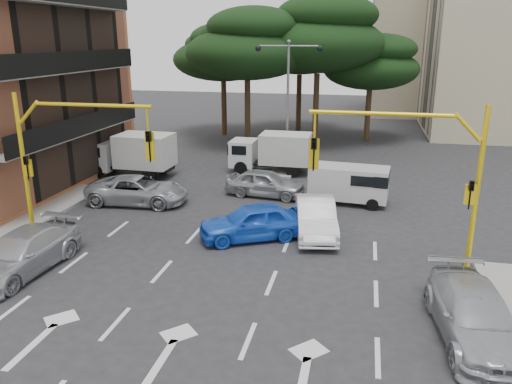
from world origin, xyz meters
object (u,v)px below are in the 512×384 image
box_truck_a (131,155)px  car_silver_cross_a (138,190)px  signal_mast_right (423,166)px  box_truck_b (271,153)px  car_silver_parked (475,315)px  signal_mast_left (61,148)px  car_silver_wagon (22,253)px  car_white_hatch (316,217)px  street_lamp_center (288,82)px  van_white (349,184)px  car_silver_cross_b (265,183)px  car_blue_compact (252,222)px

box_truck_a → car_silver_cross_a: bearing=-149.3°
signal_mast_right → box_truck_b: (-7.54, 12.47, -2.65)m
box_truck_b → car_silver_parked: bearing=-151.5°
signal_mast_left → car_silver_parked: signal_mast_left is taller
box_truck_b → car_silver_wagon: bearing=159.0°
car_white_hatch → street_lamp_center: bearing=95.0°
van_white → car_silver_cross_a: bearing=-71.7°
car_silver_parked → box_truck_b: box_truck_b is taller
signal_mast_right → van_white: size_ratio=1.55×
car_silver_cross_a → box_truck_a: 5.46m
car_white_hatch → box_truck_b: size_ratio=0.91×
car_white_hatch → signal_mast_left: bearing=-173.9°
car_silver_wagon → car_silver_cross_b: car_silver_wagon is taller
van_white → car_silver_cross_b: bearing=-87.6°
car_blue_compact → van_white: bearing=119.8°
signal_mast_left → car_silver_wagon: 4.38m
signal_mast_left → car_silver_wagon: signal_mast_left is taller
signal_mast_right → car_silver_parked: size_ratio=1.21×
signal_mast_right → car_silver_parked: bearing=-72.5°
signal_mast_left → car_silver_cross_a: (0.64, 5.01, -3.19)m
car_silver_cross_a → car_silver_parked: (14.24, -9.05, 0.02)m
signal_mast_right → car_blue_compact: (-6.30, 1.71, -3.13)m
car_white_hatch → van_white: bearing=65.1°
car_silver_wagon → car_silver_parked: 14.94m
signal_mast_right → street_lamp_center: 15.65m
car_silver_parked → street_lamp_center: bearing=108.5°
car_blue_compact → box_truck_a: size_ratio=0.83×
street_lamp_center → box_truck_a: street_lamp_center is taller
car_silver_cross_b → box_truck_b: 4.94m
car_white_hatch → car_blue_compact: size_ratio=1.03×
car_silver_parked → van_white: 12.04m
car_blue_compact → car_silver_parked: 9.51m
van_white → box_truck_b: size_ratio=0.77×
signal_mast_left → car_silver_cross_b: size_ratio=1.44×
car_silver_cross_b → van_white: size_ratio=1.08×
car_silver_wagon → car_silver_cross_b: 12.57m
car_silver_parked → box_truck_b: 18.72m
street_lamp_center → signal_mast_left: bearing=-115.9°
car_silver_cross_b → box_truck_a: size_ratio=0.79×
car_white_hatch → box_truck_a: (-11.79, 6.92, 0.56)m
box_truck_a → box_truck_b: 8.49m
signal_mast_left → car_blue_compact: (7.30, 1.71, -3.13)m
signal_mast_right → box_truck_b: 14.81m
car_silver_cross_b → car_silver_wagon: bearing=154.4°
car_silver_cross_b → box_truck_a: box_truck_a is taller
street_lamp_center → car_silver_parked: bearing=-65.9°
van_white → signal_mast_left: bearing=-50.7°
street_lamp_center → box_truck_a: (-8.79, -4.25, -4.12)m
signal_mast_left → car_silver_parked: size_ratio=1.21×
street_lamp_center → car_silver_cross_b: (-0.12, -6.41, -4.72)m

